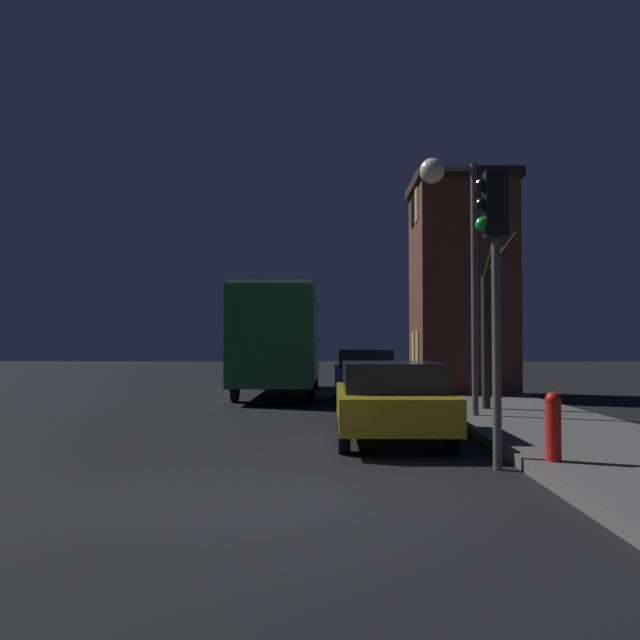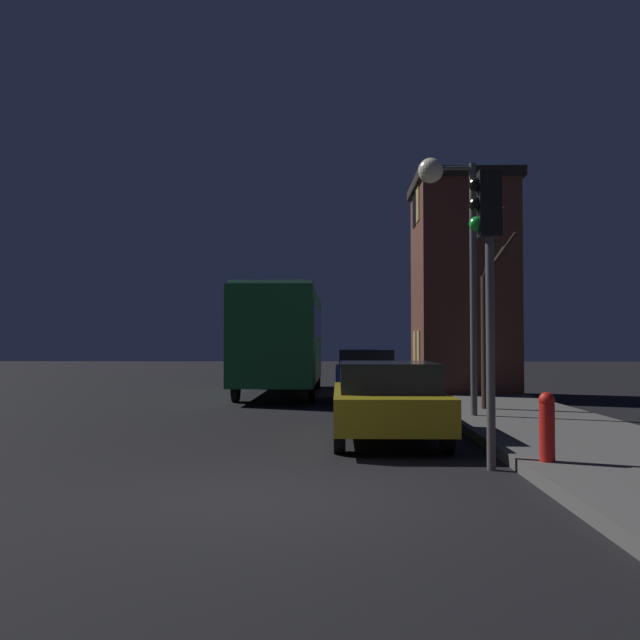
{
  "view_description": "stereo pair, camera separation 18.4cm",
  "coord_description": "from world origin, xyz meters",
  "px_view_note": "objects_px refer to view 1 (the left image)",
  "views": [
    {
      "loc": [
        0.48,
        -7.94,
        1.72
      ],
      "look_at": [
        0.19,
        10.83,
        2.33
      ],
      "focal_mm": 40.0,
      "sensor_mm": 36.0,
      "label": 1
    },
    {
      "loc": [
        0.66,
        -7.94,
        1.72
      ],
      "look_at": [
        0.19,
        10.83,
        2.33
      ],
      "focal_mm": 40.0,
      "sensor_mm": 36.0,
      "label": 2
    }
  ],
  "objects_px": {
    "streetlamp": "(449,216)",
    "car_near_lane": "(390,398)",
    "fire_hydrant": "(553,425)",
    "bare_tree": "(488,323)",
    "car_mid_lane": "(365,375)",
    "bus": "(281,333)",
    "traffic_light": "(493,255)"
  },
  "relations": [
    {
      "from": "traffic_light",
      "to": "bare_tree",
      "type": "distance_m",
      "value": 7.4
    },
    {
      "from": "bus",
      "to": "streetlamp",
      "type": "bearing_deg",
      "value": -63.45
    },
    {
      "from": "streetlamp",
      "to": "bus",
      "type": "bearing_deg",
      "value": 116.55
    },
    {
      "from": "car_near_lane",
      "to": "car_mid_lane",
      "type": "xyz_separation_m",
      "value": [
        -0.06,
        8.23,
        0.06
      ]
    },
    {
      "from": "car_mid_lane",
      "to": "fire_hydrant",
      "type": "bearing_deg",
      "value": -80.42
    },
    {
      "from": "bare_tree",
      "to": "car_near_lane",
      "type": "bearing_deg",
      "value": -121.81
    },
    {
      "from": "bare_tree",
      "to": "bus",
      "type": "distance_m",
      "value": 8.78
    },
    {
      "from": "car_near_lane",
      "to": "bus",
      "type": "bearing_deg",
      "value": 103.67
    },
    {
      "from": "car_near_lane",
      "to": "car_mid_lane",
      "type": "bearing_deg",
      "value": 90.44
    },
    {
      "from": "streetlamp",
      "to": "fire_hydrant",
      "type": "bearing_deg",
      "value": -86.58
    },
    {
      "from": "streetlamp",
      "to": "bus",
      "type": "xyz_separation_m",
      "value": [
        -4.25,
        8.5,
        -2.41
      ]
    },
    {
      "from": "streetlamp",
      "to": "fire_hydrant",
      "type": "height_order",
      "value": "streetlamp"
    },
    {
      "from": "traffic_light",
      "to": "car_near_lane",
      "type": "height_order",
      "value": "traffic_light"
    },
    {
      "from": "traffic_light",
      "to": "bare_tree",
      "type": "xyz_separation_m",
      "value": [
        1.5,
        7.21,
        -0.73
      ]
    },
    {
      "from": "streetlamp",
      "to": "bare_tree",
      "type": "distance_m",
      "value": 3.01
    },
    {
      "from": "streetlamp",
      "to": "car_near_lane",
      "type": "xyz_separation_m",
      "value": [
        -1.51,
        -2.74,
        -3.73
      ]
    },
    {
      "from": "car_near_lane",
      "to": "bare_tree",
      "type": "bearing_deg",
      "value": 58.19
    },
    {
      "from": "bus",
      "to": "car_near_lane",
      "type": "bearing_deg",
      "value": -76.33
    },
    {
      "from": "bus",
      "to": "fire_hydrant",
      "type": "relative_size",
      "value": 10.49
    },
    {
      "from": "traffic_light",
      "to": "car_mid_lane",
      "type": "bearing_deg",
      "value": 96.41
    },
    {
      "from": "bus",
      "to": "car_near_lane",
      "type": "relative_size",
      "value": 2.05
    },
    {
      "from": "car_mid_lane",
      "to": "fire_hydrant",
      "type": "distance_m",
      "value": 11.61
    },
    {
      "from": "streetlamp",
      "to": "car_mid_lane",
      "type": "relative_size",
      "value": 1.39
    },
    {
      "from": "streetlamp",
      "to": "bare_tree",
      "type": "height_order",
      "value": "streetlamp"
    },
    {
      "from": "car_mid_lane",
      "to": "streetlamp",
      "type": "bearing_deg",
      "value": -73.99
    },
    {
      "from": "bare_tree",
      "to": "bus",
      "type": "relative_size",
      "value": 0.49
    },
    {
      "from": "streetlamp",
      "to": "bus",
      "type": "relative_size",
      "value": 0.59
    },
    {
      "from": "bus",
      "to": "bare_tree",
      "type": "bearing_deg",
      "value": -51.89
    },
    {
      "from": "streetlamp",
      "to": "car_mid_lane",
      "type": "height_order",
      "value": "streetlamp"
    },
    {
      "from": "bus",
      "to": "traffic_light",
      "type": "bearing_deg",
      "value": -74.49
    },
    {
      "from": "bus",
      "to": "car_mid_lane",
      "type": "xyz_separation_m",
      "value": [
        2.67,
        -3.01,
        -1.26
      ]
    },
    {
      "from": "bare_tree",
      "to": "car_mid_lane",
      "type": "bearing_deg",
      "value": 125.18
    }
  ]
}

